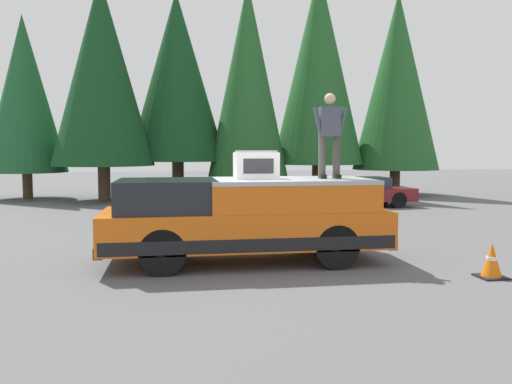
# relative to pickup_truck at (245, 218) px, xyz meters

# --- Properties ---
(ground_plane) EXTENTS (90.00, 90.00, 0.00)m
(ground_plane) POSITION_rel_pickup_truck_xyz_m (-0.01, -0.13, -0.87)
(ground_plane) COLOR #565659
(pickup_truck) EXTENTS (2.01, 5.54, 1.65)m
(pickup_truck) POSITION_rel_pickup_truck_xyz_m (0.00, 0.00, 0.00)
(pickup_truck) COLOR orange
(pickup_truck) RESTS_ON ground
(compressor_unit) EXTENTS (0.65, 0.84, 0.56)m
(compressor_unit) POSITION_rel_pickup_truck_xyz_m (0.09, -0.22, 1.05)
(compressor_unit) COLOR silver
(compressor_unit) RESTS_ON pickup_truck
(person_on_truck_bed) EXTENTS (0.29, 0.72, 1.69)m
(person_on_truck_bed) POSITION_rel_pickup_truck_xyz_m (-0.04, -1.69, 1.68)
(person_on_truck_bed) COLOR #423D38
(person_on_truck_bed) RESTS_ON pickup_truck
(parked_car_maroon) EXTENTS (1.64, 4.10, 1.16)m
(parked_car_maroon) POSITION_rel_pickup_truck_xyz_m (9.28, -5.89, -0.29)
(parked_car_maroon) COLOR maroon
(parked_car_maroon) RESTS_ON ground
(parked_car_black) EXTENTS (1.64, 4.10, 1.16)m
(parked_car_black) POSITION_rel_pickup_truck_xyz_m (9.43, -0.33, -0.29)
(parked_car_black) COLOR black
(parked_car_black) RESTS_ON ground
(traffic_cone) EXTENTS (0.47, 0.47, 0.62)m
(traffic_cone) POSITION_rel_pickup_truck_xyz_m (-1.94, -4.05, -0.58)
(traffic_cone) COLOR black
(traffic_cone) RESTS_ON ground
(conifer_far_left) EXTENTS (4.19, 4.19, 9.91)m
(conifer_far_left) POSITION_rel_pickup_truck_xyz_m (14.22, -9.52, 4.70)
(conifer_far_left) COLOR #4C3826
(conifer_far_left) RESTS_ON ground
(conifer_left) EXTENTS (4.38, 4.38, 10.93)m
(conifer_left) POSITION_rel_pickup_truck_xyz_m (14.52, -5.61, 5.35)
(conifer_left) COLOR #4C3826
(conifer_left) RESTS_ON ground
(conifer_center_left) EXTENTS (3.73, 3.73, 9.96)m
(conifer_center_left) POSITION_rel_pickup_truck_xyz_m (13.93, -2.07, 4.60)
(conifer_center_left) COLOR #4C3826
(conifer_center_left) RESTS_ON ground
(conifer_center_right) EXTENTS (4.58, 4.58, 9.57)m
(conifer_center_right) POSITION_rel_pickup_truck_xyz_m (14.74, 1.16, 4.75)
(conifer_center_right) COLOR #4C3826
(conifer_center_right) RESTS_ON ground
(conifer_right) EXTENTS (4.38, 4.38, 9.62)m
(conifer_right) POSITION_rel_pickup_truck_xyz_m (13.26, 4.37, 4.70)
(conifer_right) COLOR #4C3826
(conifer_right) RESTS_ON ground
(conifer_far_right) EXTENTS (3.58, 3.58, 8.25)m
(conifer_far_right) POSITION_rel_pickup_truck_xyz_m (14.78, 7.94, 3.85)
(conifer_far_right) COLOR #4C3826
(conifer_far_right) RESTS_ON ground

